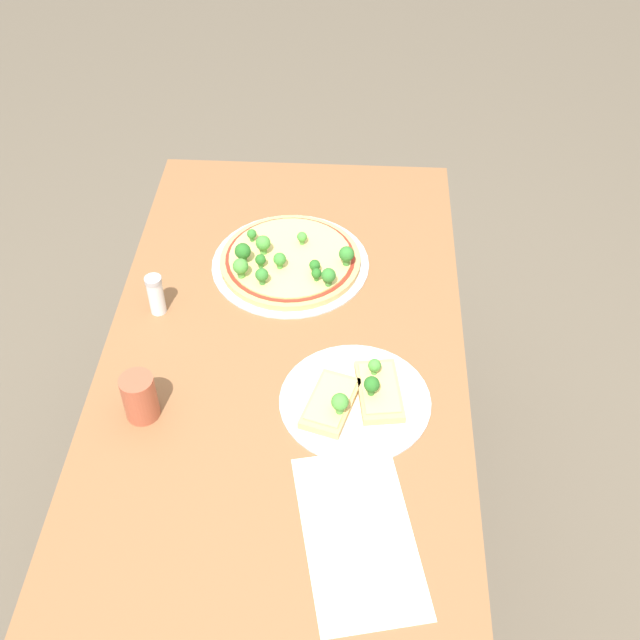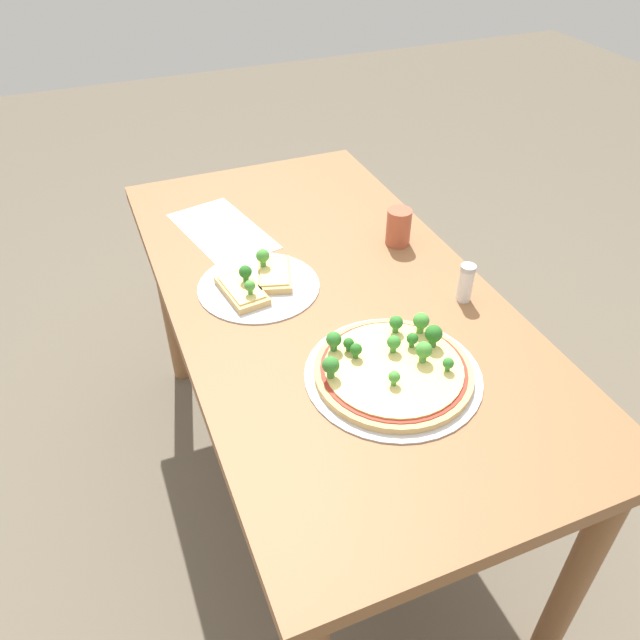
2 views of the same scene
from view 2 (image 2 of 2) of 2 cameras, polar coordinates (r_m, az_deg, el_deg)
The scene contains 7 objects.
ground_plane at distance 1.93m, azimuth 0.56°, elevation -14.79°, with size 8.00×8.00×0.00m, color brown.
dining_table at distance 1.48m, azimuth 0.71°, elevation -0.27°, with size 1.39×0.71×0.72m.
pizza_tray_whole at distance 1.20m, azimuth 6.71°, elevation -4.38°, with size 0.34×0.34×0.07m.
pizza_tray_slice at distance 1.43m, azimuth -5.68°, elevation 3.44°, with size 0.28×0.28×0.07m.
drinking_cup at distance 1.57m, azimuth 7.19°, elevation 8.43°, with size 0.06×0.06×0.09m, color #AD5138.
condiment_shaker at distance 1.40m, azimuth 13.18°, elevation 3.34°, with size 0.03×0.03×0.09m.
paper_menu at distance 1.66m, azimuth -8.93°, elevation 8.06°, with size 0.32×0.17×0.00m, color white.
Camera 2 is at (1.06, -0.45, 1.55)m, focal length 35.00 mm.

